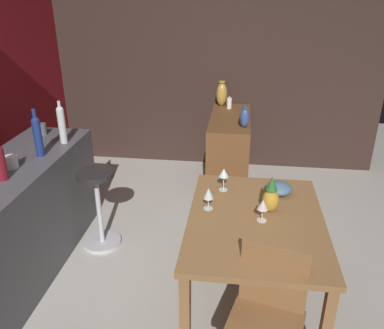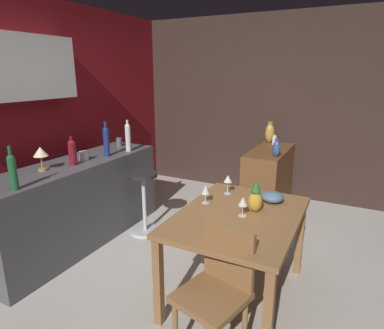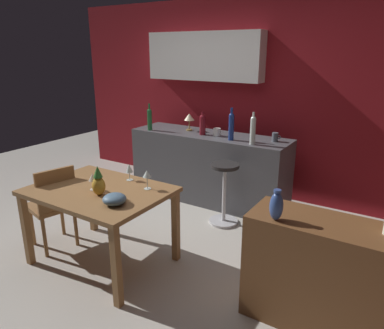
% 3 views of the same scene
% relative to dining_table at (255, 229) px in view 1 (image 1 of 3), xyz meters
% --- Properties ---
extents(ground_plane, '(9.00, 9.00, 0.00)m').
position_rel_dining_table_xyz_m(ground_plane, '(0.02, 0.38, -0.65)').
color(ground_plane, '#B7B2A8').
extents(wall_side_right, '(0.10, 4.40, 2.60)m').
position_rel_dining_table_xyz_m(wall_side_right, '(2.57, 0.68, 0.65)').
color(wall_side_right, '#33231E').
rests_on(wall_side_right, ground_plane).
extents(dining_table, '(1.22, 0.90, 0.74)m').
position_rel_dining_table_xyz_m(dining_table, '(0.00, 0.00, 0.00)').
color(dining_table, olive).
rests_on(dining_table, ground_plane).
extents(kitchen_counter, '(2.10, 0.60, 0.90)m').
position_rel_dining_table_xyz_m(kitchen_counter, '(0.09, 1.85, -0.20)').
color(kitchen_counter, '#4C4C51').
rests_on(kitchen_counter, ground_plane).
extents(sideboard_cabinet, '(1.10, 0.44, 0.82)m').
position_rel_dining_table_xyz_m(sideboard_cabinet, '(1.95, 0.25, -0.24)').
color(sideboard_cabinet, brown).
rests_on(sideboard_cabinet, ground_plane).
extents(chair_near_window, '(0.49, 0.49, 0.87)m').
position_rel_dining_table_xyz_m(chair_near_window, '(-0.58, -0.07, -0.17)').
color(chair_near_window, olive).
rests_on(chair_near_window, ground_plane).
extents(bar_stool, '(0.34, 0.34, 0.72)m').
position_rel_dining_table_xyz_m(bar_stool, '(0.59, 1.33, -0.27)').
color(bar_stool, '#262323').
rests_on(bar_stool, ground_plane).
extents(wine_glass_left, '(0.08, 0.08, 0.18)m').
position_rel_dining_table_xyz_m(wine_glass_left, '(0.37, 0.24, 0.23)').
color(wine_glass_left, silver).
rests_on(wine_glass_left, dining_table).
extents(wine_glass_right, '(0.07, 0.07, 0.16)m').
position_rel_dining_table_xyz_m(wine_glass_right, '(-0.02, -0.04, 0.20)').
color(wine_glass_right, silver).
rests_on(wine_glass_right, dining_table).
extents(wine_glass_center, '(0.07, 0.07, 0.16)m').
position_rel_dining_table_xyz_m(wine_glass_center, '(0.08, 0.33, 0.21)').
color(wine_glass_center, silver).
rests_on(wine_glass_center, dining_table).
extents(pineapple_centerpiece, '(0.11, 0.11, 0.26)m').
position_rel_dining_table_xyz_m(pineapple_centerpiece, '(0.11, -0.09, 0.20)').
color(pineapple_centerpiece, gold).
rests_on(pineapple_centerpiece, dining_table).
extents(fruit_bowl, '(0.19, 0.19, 0.09)m').
position_rel_dining_table_xyz_m(fruit_bowl, '(0.36, -0.17, 0.13)').
color(fruit_bowl, slate).
rests_on(fruit_bowl, dining_table).
extents(wine_bottle_ruby, '(0.08, 0.08, 0.29)m').
position_rel_dining_table_xyz_m(wine_bottle_ruby, '(0.03, 1.77, 0.39)').
color(wine_bottle_ruby, maroon).
rests_on(wine_bottle_ruby, kitchen_counter).
extents(wine_bottle_cobalt, '(0.07, 0.07, 0.39)m').
position_rel_dining_table_xyz_m(wine_bottle_cobalt, '(0.47, 1.71, 0.43)').
color(wine_bottle_cobalt, navy).
rests_on(wine_bottle_cobalt, kitchen_counter).
extents(wine_bottle_clear, '(0.06, 0.06, 0.37)m').
position_rel_dining_table_xyz_m(wine_bottle_clear, '(0.77, 1.65, 0.43)').
color(wine_bottle_clear, silver).
rests_on(wine_bottle_clear, kitchen_counter).
extents(cup_slate, '(0.11, 0.07, 0.11)m').
position_rel_dining_table_xyz_m(cup_slate, '(0.94, 1.92, 0.30)').
color(cup_slate, '#515660').
rests_on(cup_slate, kitchen_counter).
extents(cup_white, '(0.13, 0.09, 0.10)m').
position_rel_dining_table_xyz_m(cup_white, '(0.22, 1.81, 0.30)').
color(cup_white, white).
rests_on(cup_white, kitchen_counter).
extents(pillar_candle_tall, '(0.06, 0.06, 0.15)m').
position_rel_dining_table_xyz_m(pillar_candle_tall, '(2.28, 0.28, 0.23)').
color(pillar_candle_tall, white).
rests_on(pillar_candle_tall, sideboard_cabinet).
extents(vase_brass, '(0.13, 0.13, 0.30)m').
position_rel_dining_table_xyz_m(vase_brass, '(2.39, 0.38, 0.31)').
color(vase_brass, '#B78C38').
rests_on(vase_brass, sideboard_cabinet).
extents(vase_ceramic_blue, '(0.09, 0.09, 0.22)m').
position_rel_dining_table_xyz_m(vase_ceramic_blue, '(1.61, 0.10, 0.27)').
color(vase_ceramic_blue, '#334C8C').
rests_on(vase_ceramic_blue, sideboard_cabinet).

